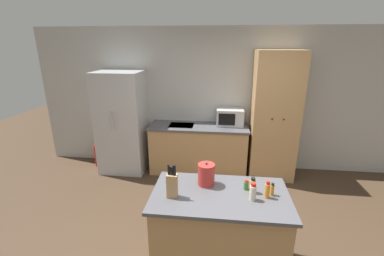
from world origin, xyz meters
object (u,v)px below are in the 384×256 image
at_px(spice_bottle_tall_dark, 253,186).
at_px(spice_bottle_pale_salt, 272,190).
at_px(kettle, 206,174).
at_px(microwave, 230,117).
at_px(spice_bottle_short_red, 246,185).
at_px(pantry_cabinet, 274,117).
at_px(fire_extinguisher, 97,155).
at_px(refrigerator, 122,122).
at_px(knife_block, 172,185).
at_px(spice_bottle_amber_oil, 253,192).
at_px(spice_bottle_green_herb, 267,190).

relative_size(spice_bottle_tall_dark, spice_bottle_pale_salt, 1.26).
xyz_separation_m(spice_bottle_tall_dark, kettle, (-0.46, 0.11, 0.04)).
xyz_separation_m(microwave, kettle, (-0.30, -2.14, -0.02)).
distance_m(spice_bottle_short_red, kettle, 0.41).
bearing_deg(pantry_cabinet, fire_extinguisher, -179.63).
bearing_deg(refrigerator, fire_extinguisher, 177.48).
relative_size(spice_bottle_pale_salt, kettle, 0.51).
relative_size(microwave, spice_bottle_pale_salt, 3.72).
bearing_deg(knife_block, spice_bottle_short_red, 16.71).
bearing_deg(spice_bottle_pale_salt, kettle, 168.57).
bearing_deg(knife_block, spice_bottle_pale_salt, 8.14).
xyz_separation_m(microwave, spice_bottle_pale_salt, (0.35, -2.27, -0.07)).
height_order(spice_bottle_amber_oil, spice_bottle_pale_salt, spice_bottle_amber_oil).
distance_m(microwave, spice_bottle_tall_dark, 2.26).
distance_m(spice_bottle_short_red, spice_bottle_amber_oil, 0.19).
relative_size(refrigerator, spice_bottle_amber_oil, 10.55).
relative_size(spice_bottle_green_herb, kettle, 0.69).
bearing_deg(fire_extinguisher, pantry_cabinet, 0.37).
relative_size(spice_bottle_short_red, spice_bottle_pale_salt, 0.80).
relative_size(microwave, fire_extinguisher, 0.93).
bearing_deg(spice_bottle_amber_oil, spice_bottle_short_red, 103.88).
relative_size(microwave, spice_bottle_short_red, 4.67).
xyz_separation_m(pantry_cabinet, kettle, (-1.05, -2.03, -0.08)).
xyz_separation_m(spice_bottle_amber_oil, spice_bottle_green_herb, (0.14, 0.05, -0.00)).
bearing_deg(knife_block, spice_bottle_green_herb, 5.47).
xyz_separation_m(refrigerator, spice_bottle_short_red, (2.07, -2.04, 0.04)).
xyz_separation_m(pantry_cabinet, spice_bottle_green_herb, (-0.46, -2.21, -0.11)).
bearing_deg(microwave, fire_extinguisher, -177.00).
distance_m(knife_block, spice_bottle_short_red, 0.75).
relative_size(microwave, knife_block, 1.42).
xyz_separation_m(refrigerator, spice_bottle_green_herb, (2.25, -2.17, 0.07)).
height_order(refrigerator, spice_bottle_green_herb, refrigerator).
xyz_separation_m(pantry_cabinet, knife_block, (-1.35, -2.30, -0.06)).
xyz_separation_m(spice_bottle_tall_dark, spice_bottle_amber_oil, (-0.01, -0.13, 0.01)).
distance_m(microwave, spice_bottle_amber_oil, 2.38).
bearing_deg(microwave, spice_bottle_pale_salt, -81.33).
height_order(microwave, kettle, microwave).
height_order(spice_bottle_tall_dark, spice_bottle_green_herb, spice_bottle_green_herb).
height_order(refrigerator, spice_bottle_tall_dark, refrigerator).
relative_size(spice_bottle_tall_dark, spice_bottle_amber_oil, 0.92).
bearing_deg(spice_bottle_tall_dark, kettle, 167.09).
distance_m(spice_bottle_amber_oil, spice_bottle_pale_salt, 0.22).
height_order(microwave, spice_bottle_green_herb, microwave).
xyz_separation_m(kettle, fire_extinguisher, (-2.24, 2.01, -0.80)).
relative_size(refrigerator, spice_bottle_green_herb, 10.65).
xyz_separation_m(knife_block, spice_bottle_short_red, (0.71, 0.21, -0.08)).
bearing_deg(spice_bottle_pale_salt, fire_extinguisher, 143.45).
height_order(spice_bottle_green_herb, kettle, kettle).
bearing_deg(knife_block, refrigerator, 121.16).
relative_size(knife_block, spice_bottle_short_red, 3.29).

